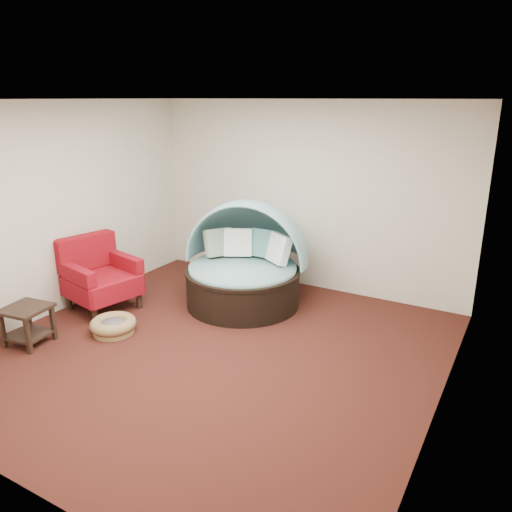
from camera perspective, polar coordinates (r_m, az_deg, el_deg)
The scene contains 9 objects.
floor at distance 5.96m, azimuth -4.93°, elevation -10.62°, with size 5.00×5.00×0.00m, color #421912.
wall_back at distance 7.57m, azimuth 5.62°, elevation 6.79°, with size 5.00×5.00×0.00m, color beige.
wall_left at distance 7.14m, azimuth -22.08°, elevation 4.92°, with size 5.00×5.00×0.00m, color beige.
wall_right at distance 4.55m, azimuth 21.51°, elevation -1.79°, with size 5.00×5.00×0.00m, color beige.
ceiling at distance 5.25m, azimuth -5.77°, elevation 17.38°, with size 5.00×5.00×0.00m, color white.
canopy_daybed at distance 7.00m, azimuth -1.30°, elevation -0.10°, with size 1.97×1.93×1.47m.
pet_basket at distance 6.53m, azimuth -15.99°, elevation -7.62°, with size 0.74×0.74×0.20m.
red_armchair at distance 7.22m, azimuth -17.47°, elevation -2.21°, with size 1.03×1.03×1.01m.
side_table at distance 6.54m, azimuth -24.68°, elevation -6.67°, with size 0.55×0.55×0.47m.
Camera 1 is at (3.03, -4.29, 2.82)m, focal length 35.00 mm.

